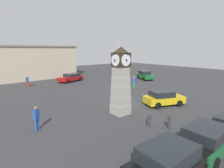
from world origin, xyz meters
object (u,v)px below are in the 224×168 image
(bollard_near_tower, at_px, (169,122))
(car_navy_sedan, at_px, (170,162))
(pedestrian_by_cars, at_px, (36,117))
(street_lamp_near_road, at_px, (119,62))
(clock_tower, at_px, (121,82))
(car_far_lot, at_px, (71,77))
(bollard_mid_row, at_px, (149,120))
(car_silver_hatch, at_px, (163,98))
(car_near_tower, at_px, (208,139))
(car_end_of_row, at_px, (145,75))
(pedestrian_near_bench, at_px, (27,80))
(pedestrian_crossing_lot, at_px, (134,82))

(bollard_near_tower, relative_size, car_navy_sedan, 0.23)
(pedestrian_by_cars, xyz_separation_m, street_lamp_near_road, (16.44, 10.11, 2.53))
(clock_tower, distance_m, car_far_lot, 17.74)
(clock_tower, xyz_separation_m, bollard_mid_row, (-0.12, -3.24, -2.29))
(clock_tower, relative_size, street_lamp_near_road, 0.95)
(clock_tower, bearing_deg, car_silver_hatch, -11.27)
(clock_tower, distance_m, car_near_tower, 7.62)
(car_end_of_row, height_order, pedestrian_near_bench, pedestrian_near_bench)
(pedestrian_near_bench, height_order, street_lamp_near_road, street_lamp_near_road)
(bollard_near_tower, bearing_deg, pedestrian_by_cars, 142.69)
(car_navy_sedan, xyz_separation_m, car_far_lot, (7.44, 24.41, -0.09))
(car_near_tower, height_order, car_silver_hatch, car_near_tower)
(car_silver_hatch, bearing_deg, car_near_tower, -129.08)
(bollard_near_tower, relative_size, pedestrian_near_bench, 0.60)
(car_near_tower, distance_m, car_far_lot, 24.90)
(bollard_mid_row, distance_m, car_silver_hatch, 5.51)
(bollard_mid_row, height_order, car_far_lot, car_far_lot)
(car_end_of_row, bearing_deg, pedestrian_by_cars, -157.39)
(clock_tower, relative_size, pedestrian_near_bench, 3.46)
(street_lamp_near_road, bearing_deg, bollard_near_tower, -120.14)
(pedestrian_crossing_lot, bearing_deg, pedestrian_by_cars, -160.91)
(pedestrian_by_cars, height_order, street_lamp_near_road, street_lamp_near_road)
(street_lamp_near_road, bearing_deg, clock_tower, -130.87)
(bollard_mid_row, xyz_separation_m, pedestrian_near_bench, (-3.15, 20.55, 0.46))
(pedestrian_near_bench, bearing_deg, pedestrian_crossing_lot, -43.25)
(car_navy_sedan, xyz_separation_m, car_near_tower, (3.35, -0.15, -0.04))
(bollard_near_tower, bearing_deg, car_silver_hatch, 38.85)
(clock_tower, bearing_deg, street_lamp_near_road, 49.13)
(car_silver_hatch, height_order, pedestrian_by_cars, pedestrian_by_cars)
(clock_tower, distance_m, pedestrian_near_bench, 17.70)
(car_silver_hatch, bearing_deg, car_far_lot, 93.45)
(bollard_mid_row, relative_size, street_lamp_near_road, 0.16)
(pedestrian_near_bench, xyz_separation_m, street_lamp_near_road, (13.06, -5.99, 2.58))
(car_end_of_row, bearing_deg, car_navy_sedan, -137.44)
(bollard_mid_row, bearing_deg, clock_tower, 87.93)
(pedestrian_crossing_lot, bearing_deg, car_near_tower, -122.05)
(car_near_tower, height_order, pedestrian_crossing_lot, pedestrian_crossing_lot)
(pedestrian_crossing_lot, bearing_deg, bollard_mid_row, -131.23)
(car_silver_hatch, height_order, pedestrian_near_bench, pedestrian_near_bench)
(bollard_near_tower, distance_m, pedestrian_crossing_lot, 13.22)
(pedestrian_by_cars, bearing_deg, pedestrian_crossing_lot, 19.09)
(car_far_lot, xyz_separation_m, car_end_of_row, (11.83, -6.71, 0.07))
(bollard_mid_row, bearing_deg, pedestrian_crossing_lot, 48.77)
(bollard_near_tower, bearing_deg, clock_tower, 98.81)
(car_near_tower, height_order, car_end_of_row, car_end_of_row)
(pedestrian_near_bench, xyz_separation_m, pedestrian_by_cars, (-3.38, -16.09, 0.05))
(car_far_lot, distance_m, pedestrian_near_bench, 7.08)
(bollard_near_tower, distance_m, pedestrian_near_bench, 22.04)
(bollard_near_tower, height_order, bollard_mid_row, bollard_near_tower)
(car_end_of_row, bearing_deg, bollard_mid_row, -138.92)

